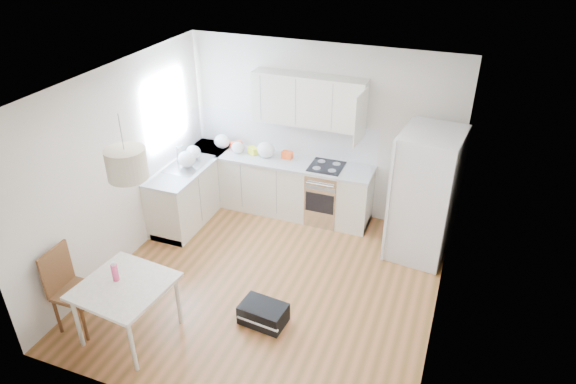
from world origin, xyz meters
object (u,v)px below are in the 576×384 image
(dining_chair, at_px, (77,291))
(dining_table, at_px, (125,290))
(refrigerator, at_px, (426,195))
(gym_bag, at_px, (263,314))

(dining_chair, bearing_deg, dining_table, 6.30)
(refrigerator, relative_size, gym_bag, 3.41)
(refrigerator, bearing_deg, dining_table, -128.49)
(dining_table, height_order, dining_chair, dining_chair)
(dining_table, height_order, gym_bag, dining_table)
(refrigerator, height_order, dining_chair, refrigerator)
(refrigerator, distance_m, dining_table, 4.06)
(refrigerator, relative_size, dining_chair, 1.77)
(dining_table, xyz_separation_m, dining_chair, (-0.62, -0.08, -0.13))
(refrigerator, xyz_separation_m, dining_table, (-2.86, -2.86, -0.27))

